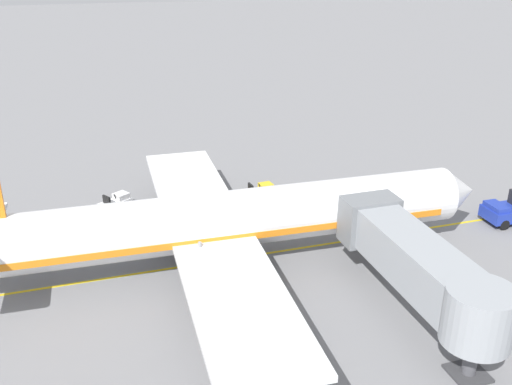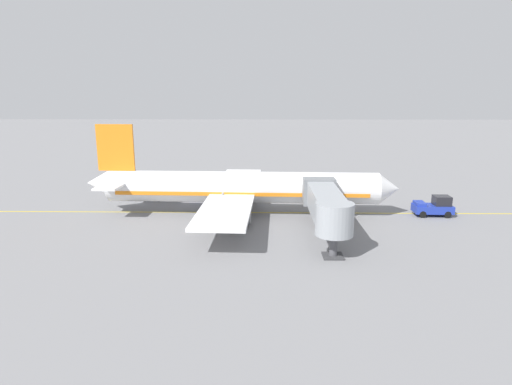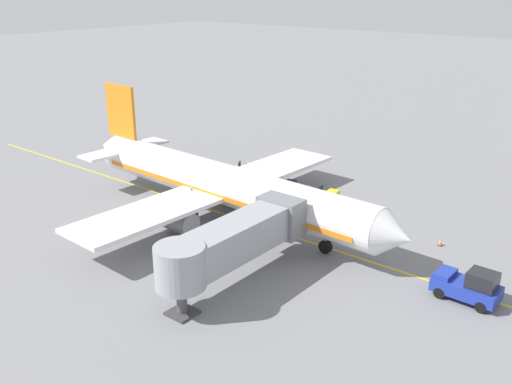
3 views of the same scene
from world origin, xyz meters
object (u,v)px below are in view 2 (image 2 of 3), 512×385
(baggage_cart_second_in_train, at_px, (199,193))
(baggage_tug_trailing, at_px, (248,192))
(baggage_tug_spare, at_px, (283,191))
(ground_crew_wing_walker, at_px, (308,200))
(pushback_tractor, at_px, (434,207))
(baggage_cart_front, at_px, (219,193))
(safety_cone_wing_tip, at_px, (377,199))
(baggage_cart_tail_end, at_px, (155,194))
(safety_cone_nose_right, at_px, (348,200))
(baggage_tug_lead, at_px, (203,189))
(jet_bridge, at_px, (326,205))
(safety_cone_nose_left, at_px, (341,199))
(baggage_cart_third_in_train, at_px, (176,193))
(parked_airliner, at_px, (240,188))

(baggage_cart_second_in_train, bearing_deg, baggage_tug_trailing, 108.04)
(baggage_tug_spare, xyz_separation_m, baggage_cart_second_in_train, (2.41, -11.50, 0.24))
(baggage_tug_spare, height_order, ground_crew_wing_walker, ground_crew_wing_walker)
(baggage_cart_second_in_train, bearing_deg, pushback_tractor, 76.08)
(baggage_cart_front, xyz_separation_m, baggage_cart_second_in_train, (0.02, -2.73, 0.00))
(baggage_tug_spare, distance_m, baggage_cart_second_in_train, 11.75)
(baggage_cart_second_in_train, bearing_deg, ground_crew_wing_walker, 76.69)
(pushback_tractor, bearing_deg, baggage_cart_front, -105.35)
(safety_cone_wing_tip, bearing_deg, baggage_cart_tail_end, -89.49)
(ground_crew_wing_walker, xyz_separation_m, safety_cone_nose_right, (-2.46, 5.59, -0.66))
(baggage_tug_lead, relative_size, baggage_tug_spare, 1.05)
(jet_bridge, distance_m, safety_cone_nose_left, 16.11)
(baggage_cart_tail_end, distance_m, ground_crew_wing_walker, 20.49)
(pushback_tractor, bearing_deg, baggage_cart_third_in_train, -102.70)
(baggage_tug_lead, height_order, baggage_tug_trailing, same)
(baggage_cart_front, height_order, baggage_cart_second_in_train, same)
(pushback_tractor, bearing_deg, baggage_cart_second_in_train, -103.92)
(baggage_cart_tail_end, distance_m, safety_cone_nose_left, 25.03)
(parked_airliner, bearing_deg, baggage_tug_spare, 148.41)
(baggage_cart_second_in_train, relative_size, baggage_cart_tail_end, 1.00)
(baggage_cart_third_in_train, distance_m, safety_cone_nose_left, 22.34)
(baggage_tug_lead, xyz_separation_m, baggage_tug_spare, (1.35, 11.55, 0.00))
(safety_cone_nose_right, bearing_deg, pushback_tractor, 55.16)
(baggage_cart_second_in_train, relative_size, safety_cone_nose_right, 5.01)
(baggage_tug_lead, xyz_separation_m, baggage_cart_second_in_train, (3.76, 0.05, 0.24))
(baggage_tug_trailing, height_order, baggage_cart_second_in_train, baggage_tug_trailing)
(baggage_tug_lead, relative_size, baggage_tug_trailing, 1.03)
(baggage_tug_spare, height_order, safety_cone_nose_left, baggage_tug_spare)
(baggage_tug_spare, height_order, baggage_cart_third_in_train, baggage_tug_spare)
(baggage_tug_lead, xyz_separation_m, safety_cone_nose_right, (4.70, 19.99, -0.42))
(baggage_cart_front, height_order, baggage_cart_tail_end, same)
(baggage_tug_spare, bearing_deg, safety_cone_nose_right, 68.38)
(pushback_tractor, xyz_separation_m, baggage_cart_second_in_train, (-7.16, -28.89, -0.15))
(safety_cone_wing_tip, bearing_deg, baggage_cart_front, -89.94)
(jet_bridge, xyz_separation_m, pushback_tractor, (-8.39, 14.00, -2.35))
(jet_bridge, xyz_separation_m, baggage_cart_third_in_train, (-15.63, -18.08, -2.51))
(parked_airliner, bearing_deg, baggage_cart_second_in_train, -138.68)
(baggage_tug_lead, distance_m, safety_cone_nose_right, 20.54)
(baggage_tug_lead, distance_m, baggage_tug_spare, 11.62)
(pushback_tractor, bearing_deg, ground_crew_wing_walker, -104.52)
(baggage_tug_spare, height_order, baggage_cart_front, baggage_tug_spare)
(ground_crew_wing_walker, bearing_deg, baggage_tug_spare, -153.85)
(pushback_tractor, height_order, baggage_cart_third_in_train, pushback_tractor)
(baggage_cart_front, distance_m, safety_cone_wing_tip, 21.34)
(baggage_cart_second_in_train, distance_m, safety_cone_nose_left, 19.14)
(baggage_cart_tail_end, height_order, safety_cone_nose_right, baggage_cart_tail_end)
(jet_bridge, relative_size, baggage_cart_tail_end, 4.57)
(baggage_tug_trailing, relative_size, ground_crew_wing_walker, 1.58)
(parked_airliner, relative_size, safety_cone_nose_right, 63.22)
(baggage_tug_trailing, xyz_separation_m, baggage_tug_spare, (-0.29, 4.97, 0.00))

